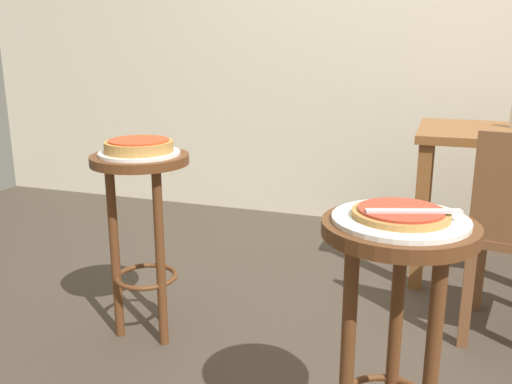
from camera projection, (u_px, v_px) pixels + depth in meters
ground_plane at (339, 344)px, 2.20m from camera, size 6.00×6.00×0.00m
stool_foreground at (395, 300)px, 1.37m from camera, size 0.37×0.37×0.74m
serving_plate_foreground at (400, 220)px, 1.31m from camera, size 0.32×0.32×0.01m
pizza_foreground at (401, 213)px, 1.31m from camera, size 0.23×0.23×0.02m
stool_middle at (142, 206)px, 2.15m from camera, size 0.37×0.37×0.74m
serving_plate_middle at (139, 153)px, 2.09m from camera, size 0.31×0.31×0.01m
pizza_middle at (139, 146)px, 2.09m from camera, size 0.26×0.26×0.05m
dining_table at (504, 159)px, 2.69m from camera, size 0.81×0.64×0.75m
pizza_server_knife at (414, 211)px, 1.28m from camera, size 0.22×0.09×0.01m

